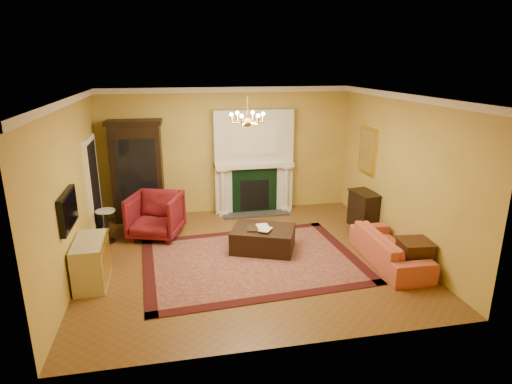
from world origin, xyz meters
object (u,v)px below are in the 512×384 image
object	(u,v)px
pedestal_table	(107,224)
leather_ottoman	(263,239)
coral_sofa	(390,243)
commode	(91,262)
china_cabinet	(138,173)
console_table	(364,211)
wingback_armchair	(155,213)
end_table	(414,258)

from	to	relation	value
pedestal_table	leather_ottoman	xyz separation A→B (m)	(3.04, -1.00, -0.17)
coral_sofa	commode	bearing A→B (deg)	88.11
china_cabinet	coral_sofa	distance (m)	5.68
leather_ottoman	commode	bearing A→B (deg)	-145.16
console_table	coral_sofa	bearing A→B (deg)	-105.94
china_cabinet	pedestal_table	bearing A→B (deg)	-112.07
leather_ottoman	china_cabinet	bearing A→B (deg)	159.24
commode	coral_sofa	bearing A→B (deg)	-4.14
wingback_armchair	leather_ottoman	size ratio (longest dim) A/B	0.87
pedestal_table	leather_ottoman	world-z (taller)	pedestal_table
commode	leather_ottoman	size ratio (longest dim) A/B	0.87
china_cabinet	commode	world-z (taller)	china_cabinet
commode	end_table	size ratio (longest dim) A/B	1.77
pedestal_table	end_table	bearing A→B (deg)	-24.26
coral_sofa	console_table	size ratio (longest dim) A/B	2.46
console_table	leather_ottoman	bearing A→B (deg)	-170.21
wingback_armchair	pedestal_table	size ratio (longest dim) A/B	1.49
coral_sofa	end_table	bearing A→B (deg)	-153.68
wingback_armchair	leather_ottoman	bearing A→B (deg)	-9.35
end_table	coral_sofa	bearing A→B (deg)	115.23
coral_sofa	end_table	size ratio (longest dim) A/B	3.41
coral_sofa	pedestal_table	bearing A→B (deg)	70.20
china_cabinet	wingback_armchair	xyz separation A→B (m)	(0.38, -1.13, -0.60)
pedestal_table	commode	bearing A→B (deg)	-91.00
pedestal_table	commode	size ratio (longest dim) A/B	0.68
pedestal_table	end_table	distance (m)	5.95
coral_sofa	end_table	distance (m)	0.51
end_table	commode	bearing A→B (deg)	172.39
china_cabinet	pedestal_table	world-z (taller)	china_cabinet
wingback_armchair	end_table	size ratio (longest dim) A/B	1.78
coral_sofa	end_table	world-z (taller)	coral_sofa
china_cabinet	commode	size ratio (longest dim) A/B	2.18
pedestal_table	commode	distance (m)	1.71
commode	leather_ottoman	distance (m)	3.16
wingback_armchair	china_cabinet	bearing A→B (deg)	127.65
wingback_armchair	commode	bearing A→B (deg)	-99.59
coral_sofa	console_table	world-z (taller)	console_table
console_table	pedestal_table	bearing A→B (deg)	170.30
commode	coral_sofa	size ratio (longest dim) A/B	0.52
china_cabinet	wingback_armchair	distance (m)	1.34
commode	end_table	distance (m)	5.50
console_table	china_cabinet	bearing A→B (deg)	155.88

